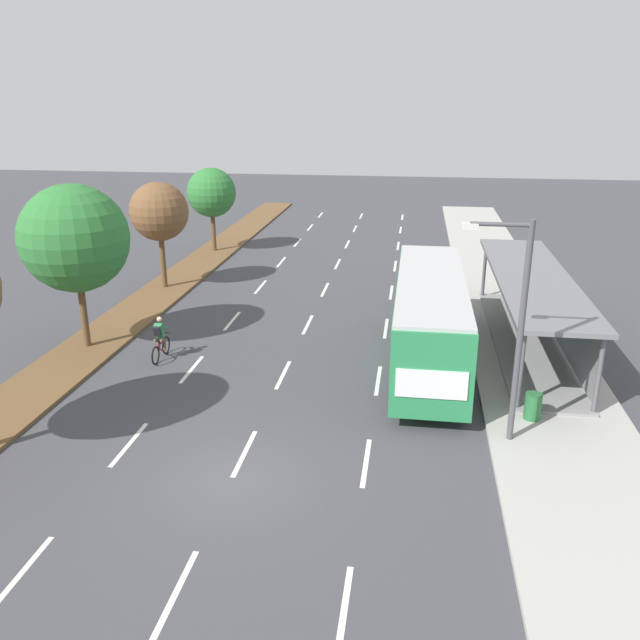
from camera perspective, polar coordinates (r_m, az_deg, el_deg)
name	(u,v)px	position (r m, az deg, el deg)	size (l,w,h in m)	color
ground_plane	(231,480)	(18.10, -7.75, -13.68)	(140.00, 140.00, 0.00)	#424247
median_strip	(186,274)	(38.12, -11.67, 3.96)	(2.60, 52.00, 0.12)	brown
sidewalk_right	(500,286)	(36.20, 15.52, 2.88)	(4.50, 52.00, 0.15)	#ADAAA3
lane_divider_left	(260,287)	(35.14, -5.23, 2.90)	(0.14, 47.45, 0.01)	white
lane_divider_center	(325,290)	(34.50, 0.44, 2.68)	(0.14, 47.45, 0.01)	white
lane_divider_right	(391,292)	(34.22, 6.26, 2.43)	(0.14, 47.45, 0.01)	white
bus_shelter	(537,303)	(27.51, 18.43, 1.43)	(2.90, 13.41, 2.86)	gray
bus	(430,312)	(24.71, 9.58, 0.71)	(2.54, 11.29, 3.37)	#28844C
cyclist	(160,340)	(25.91, -13.83, -1.71)	(0.46, 1.82, 1.71)	black
median_tree_second	(74,239)	(26.93, -20.69, 6.68)	(4.18, 4.18, 6.50)	brown
median_tree_third	(159,212)	(34.76, -13.91, 9.17)	(3.01, 3.01, 5.50)	brown
median_tree_fourth	(211,193)	(42.86, -9.48, 10.93)	(3.12, 3.12, 5.31)	brown
streetlight	(515,319)	(18.82, 16.72, 0.13)	(1.91, 0.24, 6.50)	#4C4C51
trash_bin	(533,406)	(21.50, 18.13, -7.19)	(0.52, 0.52, 0.85)	#286B38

